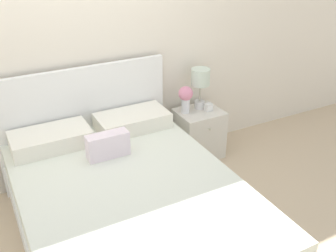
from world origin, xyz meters
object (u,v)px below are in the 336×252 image
table_lamp (200,81)px  flower_vase (186,97)px  bed (128,205)px  alarm_clock (209,107)px  nightstand (199,133)px

table_lamp → flower_vase: size_ratio=1.52×
bed → alarm_clock: (1.20, 0.74, 0.26)m
alarm_clock → nightstand: bearing=157.3°
flower_vase → alarm_clock: size_ratio=3.45×
bed → flower_vase: bearing=39.9°
bed → table_lamp: bed is taller
bed → nightstand: 1.36m
bed → flower_vase: bed is taller
table_lamp → alarm_clock: size_ratio=5.22×
nightstand → bed: bearing=-145.2°
nightstand → flower_vase: flower_vase is taller
nightstand → flower_vase: size_ratio=1.84×
flower_vase → nightstand: bearing=-17.5°
nightstand → alarm_clock: alarm_clock is taller
alarm_clock → table_lamp: bearing=111.5°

